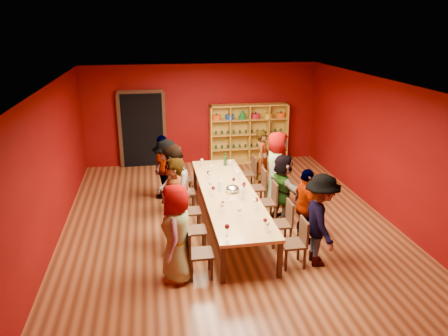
{
  "coord_description": "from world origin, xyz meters",
  "views": [
    {
      "loc": [
        -1.54,
        -8.42,
        4.19
      ],
      "look_at": [
        -0.03,
        0.42,
        1.15
      ],
      "focal_mm": 35.0,
      "sensor_mm": 36.0,
      "label": 1
    }
  ],
  "objects": [
    {
      "name": "wine_glass_20",
      "position": [
        0.18,
        0.36,
        0.89
      ],
      "size": [
        0.08,
        0.08,
        0.19
      ],
      "color": "white",
      "rests_on": "tasting_table"
    },
    {
      "name": "wine_glass_4",
      "position": [
        -0.27,
        -0.86,
        0.88
      ],
      "size": [
        0.07,
        0.07,
        0.18
      ],
      "color": "white",
      "rests_on": "tasting_table"
    },
    {
      "name": "chair_person_left_4",
      "position": [
        -0.91,
        1.81,
        0.5
      ],
      "size": [
        0.42,
        0.42,
        0.89
      ],
      "color": "black",
      "rests_on": "ground"
    },
    {
      "name": "wine_glass_8",
      "position": [
        0.33,
        -1.75,
        0.88
      ],
      "size": [
        0.07,
        0.07,
        0.18
      ],
      "color": "white",
      "rests_on": "tasting_table"
    },
    {
      "name": "person_right_3",
      "position": [
        1.33,
        0.94,
        0.89
      ],
      "size": [
        0.77,
        0.98,
        1.77
      ],
      "primitive_type": "imported",
      "rotation": [
        0.0,
        0.0,
        1.17
      ],
      "color": "#D28C8F",
      "rests_on": "ground"
    },
    {
      "name": "wine_glass_11",
      "position": [
        -0.35,
        1.79,
        0.9
      ],
      "size": [
        0.08,
        0.08,
        0.21
      ],
      "color": "white",
      "rests_on": "tasting_table"
    },
    {
      "name": "wine_glass_21",
      "position": [
        -0.34,
        -0.1,
        0.9
      ],
      "size": [
        0.08,
        0.08,
        0.2
      ],
      "color": "white",
      "rests_on": "tasting_table"
    },
    {
      "name": "chair_person_right_4",
      "position": [
        0.91,
        1.96,
        0.5
      ],
      "size": [
        0.42,
        0.42,
        0.89
      ],
      "color": "black",
      "rests_on": "ground"
    },
    {
      "name": "chair_person_left_1",
      "position": [
        -0.91,
        -1.01,
        0.5
      ],
      "size": [
        0.42,
        0.42,
        0.89
      ],
      "color": "black",
      "rests_on": "ground"
    },
    {
      "name": "shelving_unit",
      "position": [
        1.4,
        4.32,
        0.98
      ],
      "size": [
        2.4,
        0.4,
        1.8
      ],
      "color": "#B88A29",
      "rests_on": "ground"
    },
    {
      "name": "chair_person_right_2",
      "position": [
        0.91,
        0.05,
        0.5
      ],
      "size": [
        0.42,
        0.42,
        0.89
      ],
      "color": "black",
      "rests_on": "ground"
    },
    {
      "name": "chair_person_right_3",
      "position": [
        0.91,
        0.94,
        0.5
      ],
      "size": [
        0.42,
        0.42,
        0.89
      ],
      "color": "black",
      "rests_on": "ground"
    },
    {
      "name": "wine_glass_1",
      "position": [
        -0.03,
        -1.25,
        0.89
      ],
      "size": [
        0.08,
        0.08,
        0.19
      ],
      "color": "white",
      "rests_on": "tasting_table"
    },
    {
      "name": "person_left_2",
      "position": [
        -1.17,
        -0.13,
        0.93
      ],
      "size": [
        0.65,
        0.98,
        1.86
      ],
      "primitive_type": "imported",
      "rotation": [
        0.0,
        0.0,
        -1.75
      ],
      "color": "white",
      "rests_on": "ground"
    },
    {
      "name": "chair_person_left_0",
      "position": [
        -0.91,
        -1.89,
        0.5
      ],
      "size": [
        0.42,
        0.42,
        0.89
      ],
      "color": "black",
      "rests_on": "ground"
    },
    {
      "name": "doorway",
      "position": [
        -1.8,
        4.43,
        1.12
      ],
      "size": [
        1.4,
        0.17,
        2.3
      ],
      "color": "black",
      "rests_on": "ground"
    },
    {
      "name": "room_shell",
      "position": [
        0.0,
        0.0,
        1.5
      ],
      "size": [
        7.1,
        9.1,
        3.04
      ],
      "color": "#5C2F18",
      "rests_on": "ground"
    },
    {
      "name": "wine_glass_18",
      "position": [
        0.34,
        1.66,
        0.88
      ],
      "size": [
        0.07,
        0.07,
        0.18
      ],
      "color": "white",
      "rests_on": "tasting_table"
    },
    {
      "name": "wine_glass_2",
      "position": [
        0.34,
        0.78,
        0.91
      ],
      "size": [
        0.09,
        0.09,
        0.22
      ],
      "color": "white",
      "rests_on": "tasting_table"
    },
    {
      "name": "person_right_4",
      "position": [
        1.25,
        1.96,
        0.79
      ],
      "size": [
        0.62,
        0.7,
        1.58
      ],
      "primitive_type": "imported",
      "rotation": [
        0.0,
        0.0,
        1.14
      ],
      "color": "pink",
      "rests_on": "ground"
    },
    {
      "name": "wine_bottle",
      "position": [
        0.23,
        1.78,
        0.88
      ],
      "size": [
        0.11,
        0.11,
        0.33
      ],
      "color": "#153A19",
      "rests_on": "tasting_table"
    },
    {
      "name": "wine_glass_5",
      "position": [
        -0.31,
        0.92,
        0.88
      ],
      "size": [
        0.07,
        0.07,
        0.18
      ],
      "color": "white",
      "rests_on": "tasting_table"
    },
    {
      "name": "wine_glass_15",
      "position": [
        -0.3,
        -1.0,
        0.89
      ],
      "size": [
        0.08,
        0.08,
        0.2
      ],
      "color": "white",
      "rests_on": "tasting_table"
    },
    {
      "name": "chair_person_left_2",
      "position": [
        -0.91,
        -0.13,
        0.5
      ],
      "size": [
        0.42,
        0.42,
        0.89
      ],
      "color": "black",
      "rests_on": "ground"
    },
    {
      "name": "person_left_1",
      "position": [
        -1.21,
        -1.01,
        0.94
      ],
      "size": [
        0.63,
        0.77,
        1.87
      ],
      "primitive_type": "imported",
      "rotation": [
        0.0,
        0.0,
        -1.77
      ],
      "color": "silver",
      "rests_on": "ground"
    },
    {
      "name": "carafe_b",
      "position": [
        0.19,
        -0.41,
        0.87
      ],
      "size": [
        0.13,
        0.13,
        0.28
      ],
      "color": "white",
      "rests_on": "tasting_table"
    },
    {
      "name": "wine_glass_9",
      "position": [
        -0.38,
        -1.92,
        0.91
      ],
      "size": [
        0.09,
        0.09,
        0.22
      ],
      "color": "white",
      "rests_on": "tasting_table"
    },
    {
      "name": "wine_glass_0",
      "position": [
        0.34,
        0.96,
        0.9
      ],
      "size": [
        0.08,
        0.08,
        0.21
      ],
      "color": "white",
      "rests_on": "tasting_table"
    },
    {
      "name": "wine_glass_12",
      "position": [
        -0.17,
        1.35,
        0.88
      ],
      "size": [
        0.07,
        0.07,
        0.18
      ],
      "color": "white",
      "rests_on": "tasting_table"
    },
    {
      "name": "chair_person_right_0",
      "position": [
        0.91,
        -1.82,
        0.5
      ],
      "size": [
        0.42,
        0.42,
        0.89
      ],
      "color": "black",
      "rests_on": "ground"
    },
    {
      "name": "wine_glass_17",
      "position": [
        0.33,
        -1.89,
        0.89
      ],
      "size": [
        0.08,
        0.08,
        0.19
      ],
      "color": "white",
      "rests_on": "tasting_table"
    },
    {
      "name": "wine_glass_14",
      "position": [
        0.27,
        -0.15,
        0.9
      ],
      "size": [
        0.09,
        0.09,
        0.21
      ],
      "color": "white",
      "rests_on": "tasting_table"
    },
    {
      "name": "wine_glass_10",
      "position": [
        0.34,
        -0.91,
        0.9
      ],
      "size": [
        0.08,
        0.08,
        0.2
      ],
      "color": "white",
      "rests_on": "tasting_table"
    },
    {
      "name": "person_left_3",
      "position": [
        -1.23,
        0.95,
        0.85
      ],
      "size": [
        0.62,
        1.15,
        1.69
      ],
      "primitive_type": "imported",
      "rotation": [
        0.0,
        0.0,
        -1.73
      ],
      "color": "#141939",
      "rests_on": "ground"
    },
    {
      "name": "wine_glass_7",
      "position": [
        -0.07,
        -0.45,
        0.91
      ],
      "size": [
        0.09,
        0.09,
        0.22
      ],
      "color": "white",
      "rests_on": "tasting_table"
    },
    {
      "name": "person_right_0",
      "position": [
        1.32,
        -1.82,
        0.85
      ],
      "size": [
        0.54,
        1.13,
        1.7
      ],
      "primitive_type": "imported",
      "rotation": [
        0.0,
        0.0,
        1.49
      ],
      "color": "silver",
      "rests_on": "ground"
    },
    {
      "name": "spittoon_bowl",
      "position": [
        0.08,
        0.0,
        0.82
      ],
      "size": [
        0.3,
        0.3,
        0.16
      ],
      "primitive_type": "ellipsoid",
      "color": "silver",
      "rests_on": "tasting_table"
    },
    {
      "name": "person_right_1",
      "position": [
        1.33,
        -1.02,
        0.76
      ],
      "size": [
        0.48,
        0.93,
        1.53
      ],
      "primitive_type": "imported",
      "rotation": [
        0.0,
        0.0,
        1.66
      ],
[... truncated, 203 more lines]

